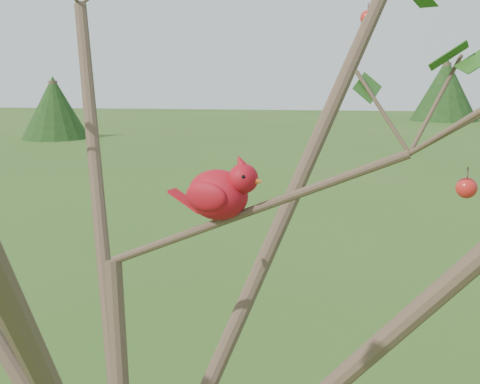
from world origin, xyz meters
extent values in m
sphere|color=red|center=(0.66, 0.08, 2.13)|extent=(0.04, 0.04, 0.04)
sphere|color=red|center=(0.49, 0.60, 2.49)|extent=(0.04, 0.04, 0.04)
ellipsoid|color=#A30D1B|center=(0.18, 0.08, 2.11)|extent=(0.15, 0.13, 0.10)
sphere|color=#A30D1B|center=(0.24, 0.06, 2.14)|extent=(0.07, 0.07, 0.06)
cone|color=#A30D1B|center=(0.23, 0.06, 2.17)|extent=(0.05, 0.04, 0.04)
cone|color=#D85914|center=(0.27, 0.05, 2.14)|extent=(0.03, 0.03, 0.02)
ellipsoid|color=black|center=(0.26, 0.06, 2.14)|extent=(0.03, 0.03, 0.03)
cube|color=#A30D1B|center=(0.11, 0.10, 2.09)|extent=(0.08, 0.05, 0.04)
ellipsoid|color=#A30D1B|center=(0.19, 0.12, 2.11)|extent=(0.09, 0.05, 0.06)
ellipsoid|color=#A30D1B|center=(0.17, 0.04, 2.11)|extent=(0.09, 0.05, 0.06)
cylinder|color=#443124|center=(-9.77, 20.14, 1.06)|extent=(0.32, 0.32, 2.13)
cone|color=#163412|center=(-9.77, 20.14, 1.15)|extent=(2.48, 2.48, 2.30)
cylinder|color=#443124|center=(6.23, 31.59, 1.48)|extent=(0.44, 0.44, 2.96)
cone|color=#163412|center=(6.23, 31.59, 1.60)|extent=(3.45, 3.45, 3.21)
camera|label=1|loc=(0.40, -1.09, 2.34)|focal=45.00mm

